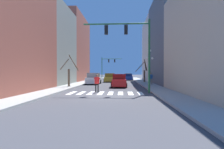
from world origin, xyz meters
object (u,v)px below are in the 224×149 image
object	(u,v)px
car_driving_toward_lane	(119,81)
car_parked_left_near	(128,76)
car_driving_away_lane	(94,79)
traffic_signal_near	(131,40)
pedestrian_on_left_sidewalk	(151,78)
car_parked_left_mid	(110,78)
traffic_signal_far	(108,64)
street_tree_right_mid	(69,73)
street_lamp_right_corner	(150,60)
pedestrian_waiting_at_curb	(97,82)
car_parked_right_near	(128,77)
street_tree_left_mid	(144,72)

from	to	relation	value
car_driving_toward_lane	car_parked_left_near	xyz separation A→B (m)	(1.96, 25.19, -0.04)
car_driving_away_lane	traffic_signal_near	bearing A→B (deg)	-155.20
car_parked_left_near	pedestrian_on_left_sidewalk	size ratio (longest dim) A/B	2.68
car_parked_left_mid	car_parked_left_near	size ratio (longest dim) A/B	0.95
traffic_signal_far	car_driving_toward_lane	bearing A→B (deg)	-81.90
car_driving_toward_lane	street_tree_right_mid	distance (m)	6.38
street_lamp_right_corner	car_driving_away_lane	size ratio (longest dim) A/B	1.01
car_parked_left_mid	car_driving_away_lane	size ratio (longest dim) A/B	0.95
street_lamp_right_corner	pedestrian_waiting_at_curb	xyz separation A→B (m)	(-5.78, -5.11, -2.37)
pedestrian_on_left_sidewalk	pedestrian_waiting_at_curb	world-z (taller)	pedestrian_on_left_sidewalk
car_parked_right_near	car_parked_left_near	size ratio (longest dim) A/B	1.03
car_parked_left_near	traffic_signal_near	bearing A→B (deg)	178.57
pedestrian_waiting_at_curb	street_tree_left_mid	bearing A→B (deg)	-78.98
street_lamp_right_corner	car_parked_left_near	xyz separation A→B (m)	(-1.79, 26.36, -2.65)
street_tree_right_mid	car_parked_left_near	bearing A→B (deg)	73.05
pedestrian_on_left_sidewalk	street_tree_right_mid	distance (m)	11.34
traffic_signal_far	car_parked_right_near	world-z (taller)	traffic_signal_far
car_driving_toward_lane	pedestrian_waiting_at_curb	distance (m)	6.60
traffic_signal_far	pedestrian_waiting_at_curb	distance (m)	31.46
traffic_signal_near	street_lamp_right_corner	bearing A→B (deg)	64.53
car_parked_left_near	street_tree_left_mid	bearing A→B (deg)	-170.82
car_driving_toward_lane	pedestrian_waiting_at_curb	size ratio (longest dim) A/B	2.75
car_parked_left_mid	pedestrian_waiting_at_curb	size ratio (longest dim) A/B	2.52
traffic_signal_far	street_tree_left_mid	size ratio (longest dim) A/B	1.44
street_tree_right_mid	traffic_signal_far	bearing A→B (deg)	84.38
traffic_signal_far	car_driving_away_lane	distance (m)	20.33
street_lamp_right_corner	pedestrian_waiting_at_curb	bearing A→B (deg)	-138.51
pedestrian_on_left_sidewalk	street_tree_right_mid	world-z (taller)	street_tree_right_mid
car_parked_left_mid	car_parked_right_near	world-z (taller)	car_parked_left_mid
street_lamp_right_corner	car_driving_toward_lane	size ratio (longest dim) A/B	0.98
car_parked_left_near	pedestrian_waiting_at_curb	xyz separation A→B (m)	(-3.99, -31.47, 0.27)
car_driving_away_lane	pedestrian_waiting_at_curb	bearing A→B (deg)	-169.20
car_parked_left_mid	pedestrian_on_left_sidewalk	world-z (taller)	pedestrian_on_left_sidewalk
car_driving_toward_lane	car_parked_left_near	distance (m)	25.27
car_parked_left_near	street_tree_right_mid	size ratio (longest dim) A/B	1.13
car_driving_toward_lane	car_parked_left_mid	distance (m)	11.44
street_tree_right_mid	street_tree_left_mid	xyz separation A→B (m)	(10.61, 11.10, 0.28)
car_parked_left_mid	street_tree_right_mid	size ratio (longest dim) A/B	1.08
traffic_signal_far	car_parked_left_mid	xyz separation A→B (m)	(1.57, -13.71, -3.48)
traffic_signal_near	pedestrian_on_left_sidewalk	xyz separation A→B (m)	(3.32, 9.07, -3.71)
car_parked_right_near	street_tree_right_mid	distance (m)	22.17
traffic_signal_far	pedestrian_on_left_sidewalk	bearing A→B (deg)	-70.33
car_parked_left_mid	car_parked_left_near	world-z (taller)	car_parked_left_mid
car_parked_right_near	street_tree_left_mid	world-z (taller)	street_tree_left_mid
car_driving_toward_lane	traffic_signal_near	bearing A→B (deg)	-169.98
street_lamp_right_corner	traffic_signal_near	bearing A→B (deg)	-115.47
street_lamp_right_corner	car_driving_away_lane	bearing A→B (deg)	142.30
car_driving_toward_lane	car_driving_away_lane	bearing A→B (deg)	40.12
car_parked_left_mid	traffic_signal_near	bearing A→B (deg)	9.98
car_driving_away_lane	pedestrian_waiting_at_curb	xyz separation A→B (m)	(2.14, -11.23, 0.18)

